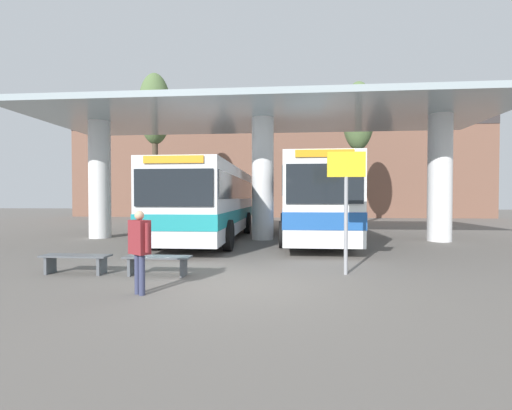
{
  "coord_description": "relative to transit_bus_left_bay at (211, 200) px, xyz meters",
  "views": [
    {
      "loc": [
        0.97,
        -7.22,
        1.84
      ],
      "look_at": [
        0.0,
        4.34,
        1.6
      ],
      "focal_mm": 24.0,
      "sensor_mm": 36.0,
      "label": 1
    }
  ],
  "objects": [
    {
      "name": "station_canopy",
      "position": [
        2.25,
        0.32,
        2.88
      ],
      "size": [
        20.07,
        6.98,
        5.61
      ],
      "color": "silver",
      "rests_on": "ground_plane"
    },
    {
      "name": "ground_plane",
      "position": [
        2.25,
        -7.57,
        -1.75
      ],
      "size": [
        100.0,
        100.0,
        0.0
      ],
      "primitive_type": "plane",
      "color": "#605B56"
    },
    {
      "name": "transit_bus_center_bay",
      "position": [
        4.39,
        1.53,
        0.09
      ],
      "size": [
        2.78,
        12.1,
        3.31
      ],
      "rotation": [
        0.0,
        0.0,
        3.14
      ],
      "color": "white",
      "rests_on": "ground_plane"
    },
    {
      "name": "pedestrian_waiting",
      "position": [
        0.48,
        -8.54,
        -0.77
      ],
      "size": [
        0.54,
        0.42,
        1.6
      ],
      "rotation": [
        0.0,
        0.0,
        -0.58
      ],
      "color": "#333856",
      "rests_on": "ground_plane"
    },
    {
      "name": "transit_bus_left_bay",
      "position": [
        0.0,
        0.0,
        0.0
      ],
      "size": [
        2.86,
        10.19,
        3.1
      ],
      "rotation": [
        0.0,
        0.0,
        3.14
      ],
      "color": "silver",
      "rests_on": "ground_plane"
    },
    {
      "name": "waiting_bench_near_pillar",
      "position": [
        -1.81,
        -6.96,
        -1.41
      ],
      "size": [
        1.64,
        0.44,
        0.46
      ],
      "color": "#4C5156",
      "rests_on": "ground_plane"
    },
    {
      "name": "townhouse_backdrop",
      "position": [
        2.25,
        17.61,
        4.55
      ],
      "size": [
        40.0,
        0.58,
        10.87
      ],
      "color": "brown",
      "rests_on": "ground_plane"
    },
    {
      "name": "info_sign_platform",
      "position": [
        4.69,
        -6.47,
        0.35
      ],
      "size": [
        0.9,
        0.09,
        2.94
      ],
      "color": "gray",
      "rests_on": "ground_plane"
    },
    {
      "name": "poplar_tree_behind_left",
      "position": [
        8.29,
        9.44,
        5.53
      ],
      "size": [
        2.15,
        2.15,
        9.88
      ],
      "color": "#473A2B",
      "rests_on": "ground_plane"
    },
    {
      "name": "waiting_bench_mid_platform",
      "position": [
        0.22,
        -6.96,
        -1.41
      ],
      "size": [
        1.58,
        0.44,
        0.46
      ],
      "color": "#4C5156",
      "rests_on": "ground_plane"
    },
    {
      "name": "poplar_tree_behind_right",
      "position": [
        -6.19,
        9.43,
        6.37
      ],
      "size": [
        2.33,
        2.33,
        10.88
      ],
      "color": "#473A2B",
      "rests_on": "ground_plane"
    }
  ]
}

